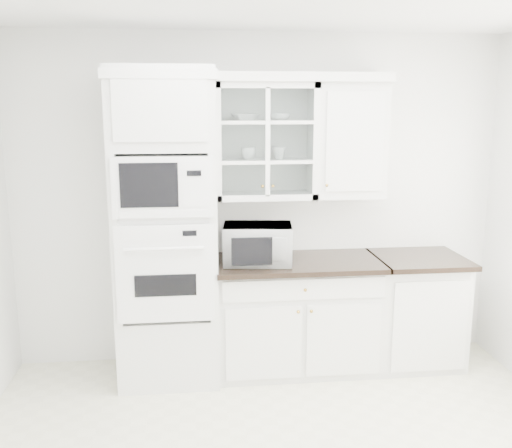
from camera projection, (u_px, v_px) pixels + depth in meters
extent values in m
cube|color=white|center=(259.00, 201.00, 4.71)|extent=(4.00, 0.02, 2.70)
cube|color=silver|center=(166.00, 229.00, 4.36)|extent=(0.76, 0.65, 2.40)
cube|color=white|center=(165.00, 274.00, 4.08)|extent=(0.70, 0.03, 0.72)
cube|color=black|center=(166.00, 285.00, 4.08)|extent=(0.44, 0.01, 0.16)
cube|color=white|center=(162.00, 188.00, 3.96)|extent=(0.70, 0.03, 0.43)
cube|color=black|center=(149.00, 185.00, 3.92)|extent=(0.40, 0.01, 0.31)
cube|color=silver|center=(297.00, 316.00, 4.65)|extent=(1.30, 0.60, 0.88)
cube|color=#2E2116|center=(298.00, 263.00, 4.52)|extent=(1.32, 0.67, 0.04)
cube|color=silver|center=(415.00, 311.00, 4.75)|extent=(0.70, 0.60, 0.88)
cube|color=#2E2116|center=(420.00, 259.00, 4.63)|extent=(0.72, 0.67, 0.04)
cube|color=silver|center=(265.00, 141.00, 4.46)|extent=(0.80, 0.33, 0.90)
cube|color=silver|center=(265.00, 160.00, 4.49)|extent=(0.74, 0.29, 0.02)
cube|color=silver|center=(265.00, 122.00, 4.43)|extent=(0.74, 0.29, 0.02)
cube|color=silver|center=(349.00, 141.00, 4.54)|extent=(0.55, 0.33, 0.90)
cube|color=white|center=(252.00, 77.00, 4.33)|extent=(2.14, 0.38, 0.07)
imported|color=white|center=(258.00, 243.00, 4.44)|extent=(0.57, 0.49, 0.30)
imported|color=white|center=(245.00, 117.00, 4.40)|extent=(0.26, 0.26, 0.05)
imported|color=white|center=(279.00, 117.00, 4.45)|extent=(0.20, 0.20, 0.05)
imported|color=white|center=(249.00, 153.00, 4.47)|extent=(0.15, 0.15, 0.09)
imported|color=white|center=(279.00, 153.00, 4.48)|extent=(0.12, 0.12, 0.10)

